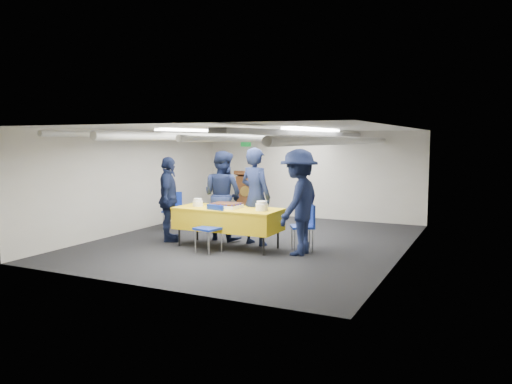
{
  "coord_description": "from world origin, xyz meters",
  "views": [
    {
      "loc": [
        4.44,
        -9.03,
        2.08
      ],
      "look_at": [
        0.18,
        -0.2,
        1.05
      ],
      "focal_mm": 35.0,
      "sensor_mm": 36.0,
      "label": 1
    }
  ],
  "objects_px": {
    "sailor_c": "(169,199)",
    "podium": "(249,194)",
    "sailor_d": "(299,202)",
    "chair_near": "(211,223)",
    "chair_left": "(173,207)",
    "sheet_cake": "(226,205)",
    "sailor_a": "(256,196)",
    "serving_table": "(228,219)",
    "sailor_b": "(223,195)",
    "chair_right": "(307,222)"
  },
  "relations": [
    {
      "from": "sailor_c",
      "to": "podium",
      "type": "bearing_deg",
      "value": -28.95
    },
    {
      "from": "podium",
      "to": "sailor_d",
      "type": "distance_m",
      "value": 4.69
    },
    {
      "from": "podium",
      "to": "chair_near",
      "type": "xyz_separation_m",
      "value": [
        1.33,
        -4.2,
        -0.08
      ]
    },
    {
      "from": "sailor_c",
      "to": "chair_left",
      "type": "bearing_deg",
      "value": 2.37
    },
    {
      "from": "sheet_cake",
      "to": "podium",
      "type": "xyz_separation_m",
      "value": [
        -1.38,
        3.74,
        -0.2
      ]
    },
    {
      "from": "podium",
      "to": "sailor_a",
      "type": "distance_m",
      "value": 3.73
    },
    {
      "from": "chair_near",
      "to": "sailor_a",
      "type": "relative_size",
      "value": 0.45
    },
    {
      "from": "serving_table",
      "to": "podium",
      "type": "bearing_deg",
      "value": 110.81
    },
    {
      "from": "chair_near",
      "to": "sailor_b",
      "type": "height_order",
      "value": "sailor_b"
    },
    {
      "from": "serving_table",
      "to": "podium",
      "type": "height_order",
      "value": "podium"
    },
    {
      "from": "sailor_d",
      "to": "sailor_c",
      "type": "bearing_deg",
      "value": -87.53
    },
    {
      "from": "sheet_cake",
      "to": "sailor_a",
      "type": "xyz_separation_m",
      "value": [
        0.4,
        0.49,
        0.15
      ]
    },
    {
      "from": "chair_right",
      "to": "sailor_b",
      "type": "relative_size",
      "value": 0.47
    },
    {
      "from": "serving_table",
      "to": "sailor_c",
      "type": "relative_size",
      "value": 1.19
    },
    {
      "from": "chair_left",
      "to": "sailor_c",
      "type": "xyz_separation_m",
      "value": [
        0.7,
        -1.13,
        0.34
      ]
    },
    {
      "from": "podium",
      "to": "serving_table",
      "type": "bearing_deg",
      "value": -69.19
    },
    {
      "from": "chair_right",
      "to": "sailor_c",
      "type": "height_order",
      "value": "sailor_c"
    },
    {
      "from": "chair_near",
      "to": "chair_left",
      "type": "xyz_separation_m",
      "value": [
        -2.0,
        1.61,
        0.0
      ]
    },
    {
      "from": "podium",
      "to": "sailor_a",
      "type": "height_order",
      "value": "sailor_a"
    },
    {
      "from": "sailor_c",
      "to": "sheet_cake",
      "type": "bearing_deg",
      "value": -119.87
    },
    {
      "from": "sailor_c",
      "to": "sailor_a",
      "type": "bearing_deg",
      "value": -104.23
    },
    {
      "from": "serving_table",
      "to": "sailor_b",
      "type": "xyz_separation_m",
      "value": [
        -0.47,
        0.62,
        0.37
      ]
    },
    {
      "from": "podium",
      "to": "chair_right",
      "type": "distance_m",
      "value": 4.39
    },
    {
      "from": "chair_right",
      "to": "chair_left",
      "type": "relative_size",
      "value": 1.0
    },
    {
      "from": "chair_left",
      "to": "serving_table",
      "type": "bearing_deg",
      "value": -28.5
    },
    {
      "from": "sheet_cake",
      "to": "podium",
      "type": "distance_m",
      "value": 4.0
    },
    {
      "from": "podium",
      "to": "sailor_d",
      "type": "bearing_deg",
      "value": -52.28
    },
    {
      "from": "chair_left",
      "to": "sailor_d",
      "type": "bearing_deg",
      "value": -17.32
    },
    {
      "from": "serving_table",
      "to": "sailor_b",
      "type": "relative_size",
      "value": 1.11
    },
    {
      "from": "chair_right",
      "to": "sailor_d",
      "type": "height_order",
      "value": "sailor_d"
    },
    {
      "from": "chair_near",
      "to": "sailor_a",
      "type": "xyz_separation_m",
      "value": [
        0.45,
        0.95,
        0.43
      ]
    },
    {
      "from": "chair_near",
      "to": "sailor_c",
      "type": "distance_m",
      "value": 1.42
    },
    {
      "from": "chair_right",
      "to": "sailor_b",
      "type": "xyz_separation_m",
      "value": [
        -1.93,
        0.2,
        0.39
      ]
    },
    {
      "from": "sailor_c",
      "to": "sailor_b",
      "type": "bearing_deg",
      "value": -85.31
    },
    {
      "from": "serving_table",
      "to": "sailor_d",
      "type": "xyz_separation_m",
      "value": [
        1.44,
        0.03,
        0.4
      ]
    },
    {
      "from": "sailor_a",
      "to": "sailor_b",
      "type": "bearing_deg",
      "value": 5.26
    },
    {
      "from": "sailor_a",
      "to": "sailor_b",
      "type": "distance_m",
      "value": 0.85
    },
    {
      "from": "sailor_a",
      "to": "serving_table",
      "type": "bearing_deg",
      "value": 67.93
    },
    {
      "from": "sailor_b",
      "to": "serving_table",
      "type": "bearing_deg",
      "value": 136.15
    },
    {
      "from": "serving_table",
      "to": "sailor_a",
      "type": "height_order",
      "value": "sailor_a"
    },
    {
      "from": "chair_left",
      "to": "chair_right",
      "type": "bearing_deg",
      "value": -11.42
    },
    {
      "from": "serving_table",
      "to": "chair_right",
      "type": "height_order",
      "value": "chair_right"
    },
    {
      "from": "chair_near",
      "to": "sailor_c",
      "type": "bearing_deg",
      "value": 160.04
    },
    {
      "from": "podium",
      "to": "sailor_d",
      "type": "height_order",
      "value": "sailor_d"
    },
    {
      "from": "sailor_b",
      "to": "sailor_c",
      "type": "distance_m",
      "value": 1.11
    },
    {
      "from": "sailor_b",
      "to": "sailor_c",
      "type": "height_order",
      "value": "sailor_b"
    },
    {
      "from": "serving_table",
      "to": "podium",
      "type": "relative_size",
      "value": 1.65
    },
    {
      "from": "podium",
      "to": "sailor_a",
      "type": "relative_size",
      "value": 0.65
    },
    {
      "from": "chair_near",
      "to": "chair_right",
      "type": "bearing_deg",
      "value": 29.78
    },
    {
      "from": "chair_right",
      "to": "serving_table",
      "type": "bearing_deg",
      "value": -164.02
    }
  ]
}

